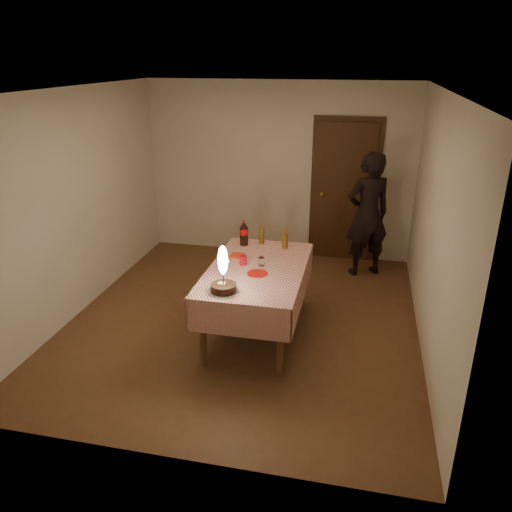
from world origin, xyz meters
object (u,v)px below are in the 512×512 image
Objects in this scene: cola_bottle at (244,233)px; clear_cup at (261,261)px; red_plate at (257,273)px; amber_bottle_left at (262,234)px; dining_table at (257,277)px; amber_bottle_right at (285,239)px; photographer at (368,215)px; birthday_cake at (223,279)px; red_cup at (243,260)px.

clear_cup is at bearing -59.70° from cola_bottle.
amber_bottle_left is (-0.14, 0.90, 0.11)m from red_plate.
dining_table is 0.17m from clear_cup.
cola_bottle reaches higher than amber_bottle_left.
photographer is (0.94, 1.31, -0.04)m from amber_bottle_right.
amber_bottle_left is 1.73m from photographer.
birthday_cake is 1.33m from amber_bottle_right.
amber_bottle_left is at bearing -136.13° from photographer.
red_plate is at bearing -117.71° from photographer.
amber_bottle_right is (0.50, -0.01, -0.03)m from cola_bottle.
clear_cup is 2.17m from photographer.
amber_bottle_left is 0.32m from amber_bottle_right.
cola_bottle is at bearing -137.96° from photographer.
red_cup is 0.31× the size of cola_bottle.
dining_table is 0.19m from red_plate.
amber_bottle_right is at bearing 73.38° from clear_cup.
photographer is (1.10, 2.10, 0.08)m from red_plate.
dining_table is 19.11× the size of clear_cup.
red_plate is at bearing -101.58° from amber_bottle_right.
birthday_cake is 1.86× the size of amber_bottle_left.
amber_bottle_left is at bearing 101.62° from clear_cup.
dining_table is at bearing 73.30° from birthday_cake.
amber_bottle_left is at bearing 86.42° from birthday_cake.
cola_bottle is at bearing -152.45° from amber_bottle_left.
clear_cup is (0.03, 0.07, 0.15)m from dining_table.
red_plate is 0.23m from clear_cup.
photographer reaches higher than cola_bottle.
cola_bottle is 1.25× the size of amber_bottle_left.
birthday_cake is at bearing -85.18° from cola_bottle.
birthday_cake reaches higher than dining_table.
cola_bottle reaches higher than clear_cup.
red_cup is 0.06× the size of photographer.
dining_table is at bearing 103.90° from red_plate.
amber_bottle_left is 1.00× the size of amber_bottle_right.
red_plate is at bearing 64.59° from birthday_cake.
dining_table is 6.75× the size of amber_bottle_left.
dining_table is at bearing -113.85° from clear_cup.
clear_cup reaches higher than red_plate.
birthday_cake is at bearing -91.97° from red_cup.
clear_cup is 0.67m from cola_bottle.
birthday_cake reaches higher than red_cup.
dining_table is 3.62× the size of birthday_cake.
birthday_cake is 1.50× the size of cola_bottle.
red_cup is at bearing -122.32° from amber_bottle_right.
clear_cup is at bearing 72.52° from birthday_cake.
birthday_cake is 1.29m from cola_bottle.
photographer is at bearing 54.33° from amber_bottle_right.
clear_cup is at bearing -120.65° from photographer.
red_plate is 2.37m from photographer.
photographer reaches higher than clear_cup.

